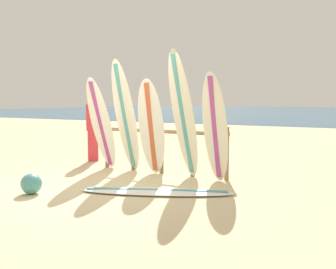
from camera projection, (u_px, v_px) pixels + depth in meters
ground_plane at (103, 187)px, 6.80m from camera, size 120.00×120.00×0.00m
ocean_water at (335, 111)px, 57.60m from camera, size 120.00×80.00×0.01m
surfboard_rack at (162, 143)px, 8.04m from camera, size 3.12×0.09×1.08m
surfboard_leaning_far_left at (101, 125)px, 8.27m from camera, size 0.62×1.01×2.11m
surfboard_leaning_left at (125, 117)px, 8.08m from camera, size 0.62×0.75×2.49m
surfboard_leaning_center_left at (151, 128)px, 7.69m from camera, size 0.67×0.73×2.06m
surfboard_leaning_center at (183, 115)px, 7.29m from camera, size 0.62×0.88×2.61m
surfboard_leaning_center_right at (215, 128)px, 6.99m from camera, size 0.56×0.59×2.15m
surfboard_lying_on_sand at (156, 192)px, 6.30m from camera, size 2.67×1.51×0.08m
beachgoer_standing at (93, 125)px, 9.64m from camera, size 0.26×0.32×1.74m
beach_ball at (31, 184)px, 6.26m from camera, size 0.36×0.36×0.36m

